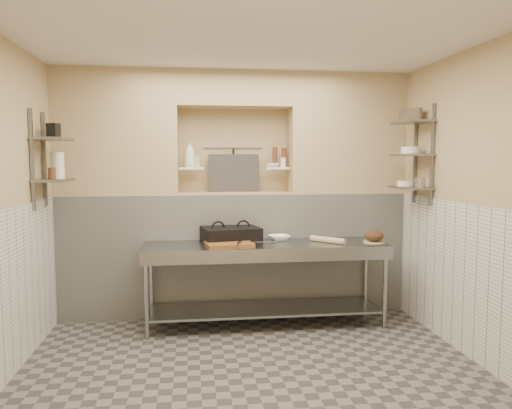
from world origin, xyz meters
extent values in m
cube|color=#635D57|center=(0.00, 0.00, -0.05)|extent=(4.00, 3.90, 0.10)
cube|color=silver|center=(0.00, 0.00, 2.85)|extent=(4.00, 3.90, 0.10)
cube|color=tan|center=(2.05, 0.00, 1.40)|extent=(0.10, 3.90, 2.80)
cube|color=tan|center=(0.00, 2.00, 1.40)|extent=(4.00, 0.10, 2.80)
cube|color=tan|center=(0.00, -2.00, 1.40)|extent=(4.00, 0.10, 2.80)
cube|color=silver|center=(0.00, 1.75, 0.70)|extent=(4.00, 0.40, 1.40)
cube|color=tan|center=(0.00, 1.75, 1.41)|extent=(1.30, 0.40, 0.02)
cube|color=tan|center=(-1.33, 1.75, 2.10)|extent=(1.35, 0.40, 1.40)
cube|color=tan|center=(1.33, 1.75, 2.10)|extent=(1.35, 0.40, 1.40)
cube|color=tan|center=(0.00, 1.75, 2.60)|extent=(1.30, 0.40, 0.40)
cube|color=silver|center=(-1.99, 0.00, 0.70)|extent=(0.02, 3.90, 1.40)
cube|color=silver|center=(1.99, 0.00, 0.70)|extent=(0.02, 3.90, 1.40)
cube|color=white|center=(-0.50, 1.75, 1.70)|extent=(0.28, 0.16, 0.02)
cube|color=white|center=(0.50, 1.75, 1.70)|extent=(0.28, 0.16, 0.02)
cylinder|color=gray|center=(0.00, 1.92, 1.95)|extent=(0.70, 0.02, 0.02)
cylinder|color=black|center=(0.00, 1.90, 1.78)|extent=(0.02, 0.02, 0.30)
cube|color=#383330|center=(0.00, 1.85, 1.64)|extent=(0.60, 0.08, 0.45)
cube|color=slate|center=(-1.98, 1.25, 1.80)|extent=(0.03, 0.03, 0.95)
cube|color=slate|center=(-1.98, 0.85, 1.80)|extent=(0.03, 0.03, 0.95)
cube|color=slate|center=(-1.84, 1.05, 1.60)|extent=(0.30, 0.50, 0.02)
cube|color=slate|center=(-1.84, 1.05, 2.00)|extent=(0.30, 0.50, 0.03)
cube|color=slate|center=(1.98, 1.25, 1.85)|extent=(0.03, 0.03, 1.05)
cube|color=slate|center=(1.98, 0.85, 1.85)|extent=(0.03, 0.03, 1.05)
cube|color=slate|center=(1.84, 1.05, 1.50)|extent=(0.30, 0.50, 0.02)
cube|color=slate|center=(1.84, 1.05, 1.85)|extent=(0.30, 0.50, 0.02)
cube|color=slate|center=(1.84, 1.05, 2.20)|extent=(0.30, 0.50, 0.03)
cube|color=gray|center=(0.28, 1.20, 0.88)|extent=(2.60, 0.70, 0.04)
cube|color=gray|center=(0.28, 1.20, 0.18)|extent=(2.45, 0.60, 0.03)
cube|color=gray|center=(0.28, 0.87, 0.82)|extent=(2.60, 0.02, 0.12)
cylinder|color=gray|center=(-0.96, 0.91, 0.43)|extent=(0.04, 0.04, 0.86)
cylinder|color=gray|center=(-0.96, 1.49, 0.43)|extent=(0.04, 0.04, 0.86)
cylinder|color=gray|center=(1.52, 0.91, 0.43)|extent=(0.04, 0.04, 0.86)
cylinder|color=gray|center=(1.52, 1.49, 0.43)|extent=(0.04, 0.04, 0.86)
cube|color=black|center=(-0.08, 1.34, 0.95)|extent=(0.67, 0.54, 0.11)
cube|color=black|center=(-0.08, 1.34, 1.04)|extent=(0.67, 0.54, 0.05)
cube|color=brown|center=(-0.12, 1.06, 0.92)|extent=(0.52, 0.39, 0.04)
cube|color=gray|center=(0.24, 1.03, 0.95)|extent=(0.27, 0.03, 0.01)
cylinder|color=gray|center=(-0.02, 0.97, 0.96)|extent=(0.09, 0.25, 0.02)
imported|color=white|center=(0.47, 1.39, 0.93)|extent=(0.28, 0.28, 0.06)
cylinder|color=tan|center=(0.96, 1.16, 0.93)|extent=(0.34, 0.35, 0.06)
cylinder|color=tan|center=(1.47, 1.10, 0.91)|extent=(0.23, 0.23, 0.01)
ellipsoid|color=#4C2D19|center=(1.47, 1.10, 0.97)|extent=(0.20, 0.20, 0.12)
imported|color=white|center=(-0.52, 1.73, 1.86)|extent=(0.15, 0.15, 0.30)
cube|color=tan|center=(-0.45, 1.77, 1.78)|extent=(0.09, 0.09, 0.13)
imported|color=white|center=(0.45, 1.73, 1.74)|extent=(0.19, 0.19, 0.05)
cylinder|color=#562D1C|center=(0.59, 1.78, 1.83)|extent=(0.06, 0.06, 0.23)
cylinder|color=#562D1C|center=(0.48, 1.78, 1.83)|extent=(0.06, 0.06, 0.24)
cylinder|color=white|center=(0.57, 1.73, 1.77)|extent=(0.06, 0.06, 0.11)
cylinder|color=white|center=(-1.84, 1.21, 1.74)|extent=(0.13, 0.13, 0.26)
cylinder|color=#562D1C|center=(-1.84, 0.99, 1.67)|extent=(0.07, 0.07, 0.11)
cube|color=black|center=(-1.84, 1.10, 2.08)|extent=(0.13, 0.13, 0.14)
cylinder|color=white|center=(1.84, 1.18, 1.54)|extent=(0.18, 0.18, 0.05)
cylinder|color=gray|center=(1.84, 0.83, 1.56)|extent=(0.10, 0.10, 0.10)
cylinder|color=white|center=(1.84, 1.08, 1.90)|extent=(0.20, 0.20, 0.07)
cube|color=gray|center=(1.84, 1.11, 2.28)|extent=(0.17, 0.21, 0.13)
camera|label=1|loc=(-0.51, -4.05, 1.80)|focal=35.00mm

